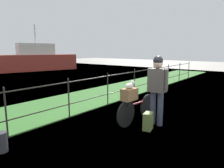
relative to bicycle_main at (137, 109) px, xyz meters
name	(u,v)px	position (x,y,z in m)	size (l,w,h in m)	color
ground_plane	(152,126)	(-0.04, -0.46, -0.34)	(60.00, 60.00, 0.00)	gray
grass_strip	(65,104)	(-0.04, 2.81, -0.32)	(27.00, 2.40, 0.03)	#38702D
iron_fence	(90,90)	(-0.04, 1.60, 0.29)	(18.04, 0.04, 1.08)	#28231E
bicycle_main	(137,109)	(0.00, 0.00, 0.00)	(1.59, 0.18, 0.64)	black
wooden_crate	(129,94)	(-0.34, 0.02, 0.44)	(0.40, 0.24, 0.28)	olive
terrier_dog	(130,85)	(-0.32, 0.02, 0.66)	(0.32, 0.16, 0.18)	silver
cyclist_person	(157,84)	(0.14, -0.46, 0.67)	(0.28, 0.54, 1.68)	#383D51
backpack_on_paving	(148,121)	(-0.28, -0.46, -0.14)	(0.28, 0.18, 0.40)	olive
mooring_bollard	(2,142)	(-2.83, 1.10, -0.15)	(0.20, 0.20, 0.37)	#38383D
moored_boat_mid	(37,60)	(5.75, 13.86, 0.57)	(7.16, 3.32, 3.97)	#9E3328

